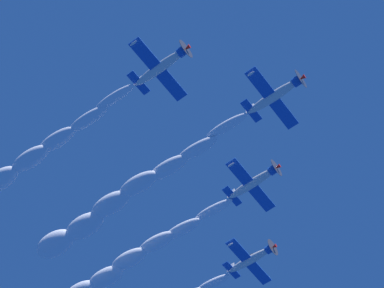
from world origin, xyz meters
name	(u,v)px	position (x,y,z in m)	size (l,w,h in m)	color
airplane_lead	(275,95)	(-1.67, -6.54, 72.07)	(7.50, 8.26, 2.52)	silver
airplane_left_wingman	(254,182)	(2.83, -18.67, 73.13)	(7.49, 8.26, 2.50)	silver
airplane_right_wingman	(162,66)	(9.62, -0.78, 72.92)	(7.50, 8.27, 2.46)	silver
airplane_slot_tail	(252,259)	(5.32, -30.89, 73.06)	(7.50, 8.26, 2.50)	silver
smoke_trail_lead	(108,208)	(20.06, -16.50, 70.46)	(29.56, 15.27, 4.29)	white
smoke_trail_left_wingman	(102,279)	(24.49, -28.57, 71.53)	(29.88, 14.93, 4.22)	white
smoke_trail_right_wingman	(0,182)	(31.37, -10.59, 71.30)	(29.56, 15.26, 4.18)	white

